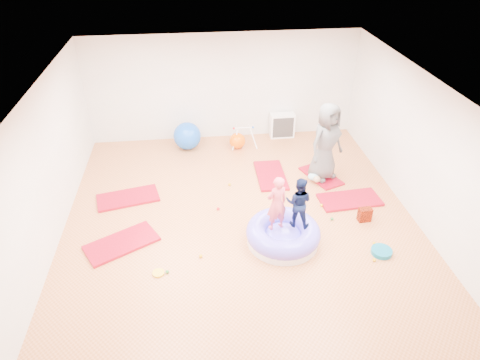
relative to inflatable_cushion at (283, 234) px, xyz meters
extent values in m
cube|color=#CC7F4D|center=(-0.71, 0.54, -0.17)|extent=(7.00, 8.00, 0.01)
cube|color=white|center=(-0.71, 0.54, 2.63)|extent=(7.00, 8.00, 0.01)
cube|color=white|center=(-0.71, 4.54, 1.23)|extent=(7.00, 0.01, 2.80)
cube|color=white|center=(-4.21, 0.54, 1.23)|extent=(0.01, 8.00, 2.80)
cube|color=white|center=(2.79, 0.54, 1.23)|extent=(0.01, 8.00, 2.80)
cube|color=maroon|center=(-3.02, 0.27, -0.14)|extent=(1.47, 1.22, 0.05)
cube|color=maroon|center=(-3.05, 1.77, -0.14)|extent=(1.41, 0.92, 0.05)
cube|color=maroon|center=(0.19, 2.31, -0.14)|extent=(0.66, 1.30, 0.05)
cube|color=maroon|center=(1.70, 1.13, -0.14)|extent=(1.35, 0.75, 0.05)
cube|color=maroon|center=(1.36, 2.16, -0.15)|extent=(0.90, 1.20, 0.05)
cylinder|color=white|center=(0.00, 0.00, -0.09)|extent=(1.35, 1.35, 0.15)
torus|color=#695AF6|center=(0.00, 0.00, 0.05)|extent=(1.40, 1.40, 0.37)
ellipsoid|color=#695AF6|center=(0.00, 0.00, -0.04)|extent=(0.74, 0.74, 0.33)
imported|color=#E45163|center=(-0.15, 0.00, 0.78)|extent=(0.46, 0.37, 1.10)
imported|color=#0C1435|center=(0.26, 0.04, 0.73)|extent=(0.59, 0.54, 1.00)
imported|color=#545454|center=(1.36, 2.10, 0.78)|extent=(1.05, 0.94, 1.81)
ellipsoid|color=#97D2E6|center=(1.15, 1.97, -0.03)|extent=(0.34, 0.22, 0.19)
sphere|color=tan|center=(1.15, 1.82, -0.01)|extent=(0.16, 0.16, 0.16)
sphere|color=#308134|center=(1.13, 0.52, -0.14)|extent=(0.06, 0.06, 0.06)
sphere|color=#D9A204|center=(-0.81, 2.03, -0.14)|extent=(0.06, 0.06, 0.06)
sphere|color=#D9A204|center=(-1.56, -0.26, -0.14)|extent=(0.06, 0.06, 0.06)
sphere|color=#D9A204|center=(1.05, 1.00, -0.14)|extent=(0.06, 0.06, 0.06)
sphere|color=#D9A204|center=(1.69, -0.30, -0.14)|extent=(0.06, 0.06, 0.06)
sphere|color=#308134|center=(-2.15, -0.58, -0.14)|extent=(0.06, 0.06, 0.06)
sphere|color=#D9A204|center=(1.52, -0.73, -0.14)|extent=(0.06, 0.06, 0.06)
sphere|color=red|center=(-1.14, 1.14, -0.14)|extent=(0.06, 0.06, 0.06)
sphere|color=blue|center=(-1.72, 3.95, 0.18)|extent=(0.71, 0.71, 0.71)
sphere|color=#FF5F00|center=(-0.43, 3.81, 0.04)|extent=(0.42, 0.42, 0.42)
cylinder|color=white|center=(-0.50, 3.73, 0.11)|extent=(0.19, 0.20, 0.52)
cylinder|color=white|center=(-0.50, 4.17, 0.11)|extent=(0.19, 0.20, 0.52)
cylinder|color=white|center=(-0.01, 3.73, 0.11)|extent=(0.19, 0.20, 0.52)
cylinder|color=white|center=(-0.01, 4.17, 0.11)|extent=(0.19, 0.20, 0.52)
cylinder|color=white|center=(-0.25, 3.95, 0.33)|extent=(0.50, 0.03, 0.03)
sphere|color=red|center=(-0.51, 3.95, 0.33)|extent=(0.06, 0.06, 0.06)
sphere|color=blue|center=(0.00, 3.95, 0.33)|extent=(0.06, 0.06, 0.06)
cube|color=white|center=(0.86, 4.34, 0.16)|extent=(0.66, 0.32, 0.66)
cube|color=#353433|center=(0.86, 4.19, 0.16)|extent=(0.56, 0.02, 0.56)
cube|color=white|center=(0.86, 4.30, 0.16)|extent=(0.02, 0.22, 0.58)
cube|color=white|center=(0.86, 4.30, 0.16)|extent=(0.58, 0.22, 0.02)
cylinder|color=#0A6587|center=(1.73, -0.54, -0.13)|extent=(0.38, 0.38, 0.08)
cube|color=#A91F01|center=(1.76, 0.44, -0.02)|extent=(0.26, 0.17, 0.29)
cylinder|color=#D9A204|center=(-2.31, -0.58, -0.16)|extent=(0.21, 0.21, 0.03)
camera|label=1|loc=(-1.54, -6.06, 5.19)|focal=32.00mm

